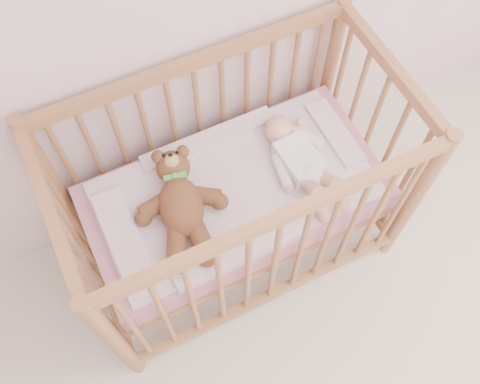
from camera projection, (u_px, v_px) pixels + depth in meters
crib at (235, 196)px, 2.23m from camera, size 1.36×0.76×1.00m
mattress at (235, 198)px, 2.24m from camera, size 1.22×0.62×0.13m
blanket at (235, 189)px, 2.17m from camera, size 1.10×0.58×0.06m
baby at (299, 157)px, 2.16m from camera, size 0.29×0.56×0.13m
teddy_bear at (181, 207)px, 2.04m from camera, size 0.49×0.61×0.15m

